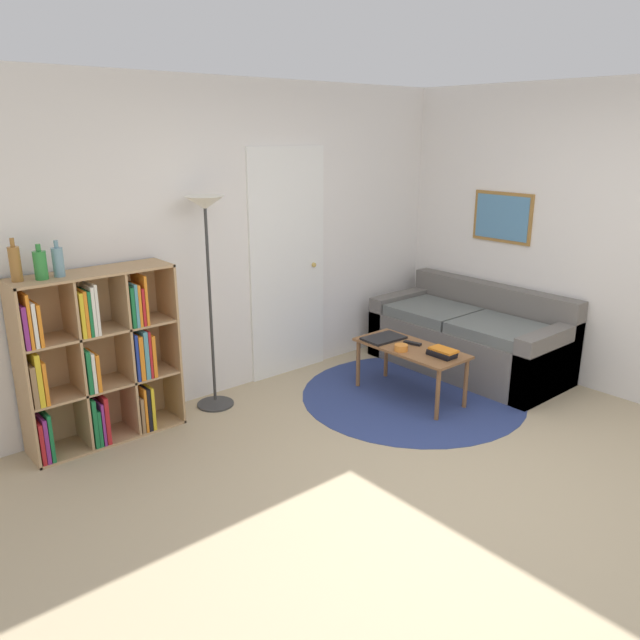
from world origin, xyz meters
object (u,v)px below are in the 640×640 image
object	(u,v)px
floor_lamp	(207,238)
coffee_table	(411,353)
bottle_middle	(40,265)
bowl	(401,348)
laptop	(384,338)
bottle_left	(15,263)
bottle_right	(58,262)
couch	(472,339)
bookshelf	(97,360)

from	to	relation	value
floor_lamp	coffee_table	xyz separation A→B (m)	(1.36, -0.93, -1.00)
coffee_table	bottle_middle	size ratio (longest dim) A/B	4.19
bowl	bottle_middle	size ratio (longest dim) A/B	0.48
floor_lamp	bottle_middle	size ratio (longest dim) A/B	7.38
floor_lamp	coffee_table	distance (m)	1.92
laptop	coffee_table	bearing A→B (deg)	-83.85
coffee_table	laptop	distance (m)	0.30
bottle_left	bottle_middle	xyz separation A→B (m)	(0.14, -0.04, -0.02)
bottle_right	bottle_left	bearing A→B (deg)	172.29
couch	coffee_table	world-z (taller)	couch
bookshelf	bottle_left	xyz separation A→B (m)	(-0.44, 0.01, 0.76)
bottle_middle	laptop	bearing A→B (deg)	-14.16
coffee_table	bottle_middle	distance (m)	2.91
couch	laptop	xyz separation A→B (m)	(-0.99, 0.21, 0.17)
laptop	bottle_left	distance (m)	2.93
laptop	bowl	size ratio (longest dim) A/B	3.28
bowl	bookshelf	bearing A→B (deg)	155.67
coffee_table	bottle_left	world-z (taller)	bottle_left
coffee_table	bowl	distance (m)	0.16
floor_lamp	bottle_left	bearing A→B (deg)	178.03
couch	bowl	xyz separation A→B (m)	(-1.10, -0.09, 0.19)
bookshelf	laptop	bearing A→B (deg)	-16.71
couch	bottle_left	bearing A→B (deg)	166.31
bookshelf	floor_lamp	bearing A→B (deg)	-2.05
bookshelf	laptop	world-z (taller)	bookshelf
bookshelf	couch	bearing A→B (deg)	-15.24
laptop	bottle_middle	world-z (taller)	bottle_middle
floor_lamp	laptop	distance (m)	1.74
floor_lamp	bottle_right	distance (m)	1.12
couch	bowl	bearing A→B (deg)	-175.43
floor_lamp	couch	xyz separation A→B (m)	(2.32, -0.85, -1.11)
bottle_right	floor_lamp	bearing A→B (deg)	-0.65
bookshelf	bottle_left	distance (m)	0.88
coffee_table	bottle_right	bearing A→B (deg)	159.12
laptop	bottle_right	size ratio (longest dim) A/B	1.51
floor_lamp	bowl	size ratio (longest dim) A/B	15.38
bookshelf	laptop	size ratio (longest dim) A/B	3.45
couch	bottle_right	xyz separation A→B (m)	(-3.44, 0.86, 1.07)
floor_lamp	bottle_middle	xyz separation A→B (m)	(-1.23, 0.00, -0.04)
floor_lamp	laptop	bearing A→B (deg)	-25.90
bookshelf	bottle_left	world-z (taller)	bottle_left
bottle_middle	bottle_right	size ratio (longest dim) A/B	0.96
bottle_middle	bottle_right	bearing A→B (deg)	5.15
floor_lamp	bowl	distance (m)	1.79
laptop	floor_lamp	bearing A→B (deg)	154.10
bottle_left	bottle_right	size ratio (longest dim) A/B	1.16
bottle_left	bookshelf	bearing A→B (deg)	-1.82
laptop	bottle_middle	distance (m)	2.79
bottle_right	bowl	bearing A→B (deg)	-22.14
bookshelf	bottle_middle	size ratio (longest dim) A/B	5.42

